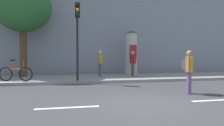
% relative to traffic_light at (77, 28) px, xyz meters
% --- Properties ---
extents(ground_plane, '(80.00, 80.00, 0.00)m').
position_rel_traffic_light_xyz_m(ground_plane, '(1.78, -5.24, -2.85)').
color(ground_plane, '#38383A').
extents(sidewalk_curb, '(36.00, 4.00, 0.15)m').
position_rel_traffic_light_xyz_m(sidewalk_curb, '(1.78, 1.76, -2.77)').
color(sidewalk_curb, gray).
rests_on(sidewalk_curb, ground_plane).
extents(lane_markings, '(25.80, 0.16, 0.01)m').
position_rel_traffic_light_xyz_m(lane_markings, '(1.78, -5.24, -2.84)').
color(lane_markings, silver).
rests_on(lane_markings, ground_plane).
extents(building_backdrop, '(36.00, 5.00, 9.40)m').
position_rel_traffic_light_xyz_m(building_backdrop, '(1.78, 6.76, 1.85)').
color(building_backdrop, gray).
rests_on(building_backdrop, ground_plane).
extents(traffic_light, '(0.24, 0.45, 3.98)m').
position_rel_traffic_light_xyz_m(traffic_light, '(0.00, 0.00, 0.00)').
color(traffic_light, black).
rests_on(traffic_light, sidewalk_curb).
extents(poster_column, '(0.89, 0.89, 2.99)m').
position_rel_traffic_light_xyz_m(poster_column, '(3.79, 2.91, -1.19)').
color(poster_column, '#B2ADA3').
rests_on(poster_column, sidewalk_curb).
extents(street_tree, '(3.42, 3.42, 5.64)m').
position_rel_traffic_light_xyz_m(street_tree, '(-3.09, 2.83, 1.45)').
color(street_tree, '#4C3826').
rests_on(street_tree, sidewalk_curb).
extents(pedestrian_with_bag, '(0.53, 0.53, 1.66)m').
position_rel_traffic_light_xyz_m(pedestrian_with_bag, '(3.95, -3.93, -1.85)').
color(pedestrian_with_bag, '#724C84').
rests_on(pedestrian_with_bag, ground_plane).
extents(pedestrian_in_light_jacket, '(0.26, 0.67, 1.56)m').
position_rel_traffic_light_xyz_m(pedestrian_in_light_jacket, '(3.49, 1.60, -1.78)').
color(pedestrian_in_light_jacket, '#4C4C51').
rests_on(pedestrian_in_light_jacket, sidewalk_curb).
extents(pedestrian_in_red_top, '(0.27, 0.56, 1.60)m').
position_rel_traffic_light_xyz_m(pedestrian_in_red_top, '(1.48, 1.88, -1.78)').
color(pedestrian_in_red_top, '#4C4C51').
rests_on(pedestrian_in_red_top, sidewalk_curb).
extents(bicycle_leaning, '(1.72, 0.55, 1.09)m').
position_rel_traffic_light_xyz_m(bicycle_leaning, '(-3.08, 0.46, -2.31)').
color(bicycle_leaning, black).
rests_on(bicycle_leaning, sidewalk_curb).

